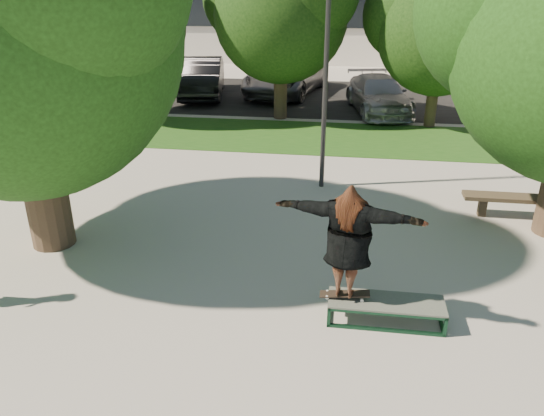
% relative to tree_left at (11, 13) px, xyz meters
% --- Properties ---
extents(ground, '(120.00, 120.00, 0.00)m').
position_rel_tree_left_xyz_m(ground, '(4.29, -1.09, -4.42)').
color(ground, '#A4A197').
rests_on(ground, ground).
extents(grass_strip, '(30.00, 4.00, 0.02)m').
position_rel_tree_left_xyz_m(grass_strip, '(5.29, 8.41, -4.41)').
color(grass_strip, '#194A15').
rests_on(grass_strip, ground).
extents(asphalt_strip, '(40.00, 8.00, 0.01)m').
position_rel_tree_left_xyz_m(asphalt_strip, '(4.29, 14.91, -4.42)').
color(asphalt_strip, black).
rests_on(asphalt_strip, ground).
extents(tree_left, '(6.96, 5.95, 7.12)m').
position_rel_tree_left_xyz_m(tree_left, '(0.00, 0.00, 0.00)').
color(tree_left, '#38281E').
rests_on(tree_left, ground).
extents(bg_tree_left, '(5.28, 4.51, 5.77)m').
position_rel_tree_left_xyz_m(bg_tree_left, '(-2.28, 9.98, -0.69)').
color(bg_tree_left, '#38281E').
rests_on(bg_tree_left, ground).
extents(bg_tree_mid, '(5.76, 4.92, 6.24)m').
position_rel_tree_left_xyz_m(bg_tree_mid, '(3.22, 10.98, -0.41)').
color(bg_tree_mid, '#38281E').
rests_on(bg_tree_mid, ground).
extents(bg_tree_right, '(5.04, 4.31, 5.43)m').
position_rel_tree_left_xyz_m(bg_tree_right, '(8.73, 10.47, -0.93)').
color(bg_tree_right, '#38281E').
rests_on(bg_tree_right, ground).
extents(lamppost, '(0.25, 0.15, 6.11)m').
position_rel_tree_left_xyz_m(lamppost, '(5.29, 3.91, -1.27)').
color(lamppost, '#2D2D30').
rests_on(lamppost, ground).
extents(grind_box, '(1.80, 0.60, 0.38)m').
position_rel_tree_left_xyz_m(grind_box, '(6.64, -1.83, -4.23)').
color(grind_box, '#113321').
rests_on(grind_box, ground).
extents(skater_rig, '(2.33, 1.06, 1.91)m').
position_rel_tree_left_xyz_m(skater_rig, '(5.99, -1.83, -3.06)').
color(skater_rig, white).
rests_on(skater_rig, grind_box).
extents(bench, '(3.38, 0.45, 0.52)m').
position_rel_tree_left_xyz_m(bench, '(10.25, 2.60, -3.99)').
color(bench, '#463A2A').
rests_on(bench, ground).
extents(car_silver_a, '(2.32, 4.56, 1.49)m').
position_rel_tree_left_xyz_m(car_silver_a, '(-4.32, 12.41, -3.68)').
color(car_silver_a, '#B8B8BD').
rests_on(car_silver_a, asphalt_strip).
extents(car_dark, '(2.64, 5.23, 1.65)m').
position_rel_tree_left_xyz_m(car_dark, '(-0.71, 14.40, -3.60)').
color(car_dark, black).
rests_on(car_dark, asphalt_strip).
extents(car_grey, '(3.76, 6.20, 1.61)m').
position_rel_tree_left_xyz_m(car_grey, '(2.95, 15.39, -3.62)').
color(car_grey, '#58575C').
rests_on(car_grey, asphalt_strip).
extents(car_silver_b, '(2.87, 5.08, 1.39)m').
position_rel_tree_left_xyz_m(car_silver_b, '(7.02, 12.41, -3.73)').
color(car_silver_b, '#A5A5A9').
rests_on(car_silver_b, asphalt_strip).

